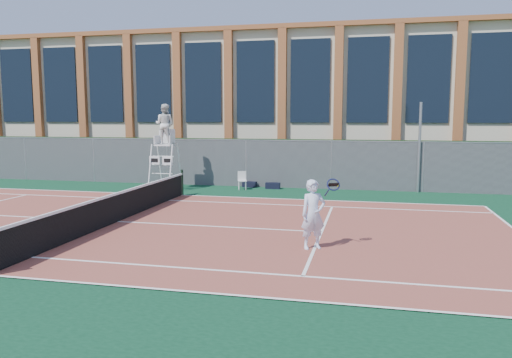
% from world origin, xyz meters
% --- Properties ---
extents(ground, '(120.00, 120.00, 0.00)m').
position_xyz_m(ground, '(0.00, 0.00, 0.00)').
color(ground, '#233814').
extents(apron, '(36.00, 20.00, 0.01)m').
position_xyz_m(apron, '(0.00, 1.00, 0.01)').
color(apron, '#0B311C').
rests_on(apron, ground).
extents(tennis_court, '(23.77, 10.97, 0.02)m').
position_xyz_m(tennis_court, '(0.00, 0.00, 0.02)').
color(tennis_court, brown).
rests_on(tennis_court, apron).
extents(tennis_net, '(0.10, 11.30, 1.10)m').
position_xyz_m(tennis_net, '(0.00, 0.00, 0.54)').
color(tennis_net, black).
rests_on(tennis_net, ground).
extents(fence, '(40.00, 0.06, 2.20)m').
position_xyz_m(fence, '(0.00, 8.80, 1.10)').
color(fence, '#595E60').
rests_on(fence, ground).
extents(hedge, '(40.00, 1.40, 2.20)m').
position_xyz_m(hedge, '(0.00, 10.00, 1.10)').
color(hedge, black).
rests_on(hedge, ground).
extents(building, '(45.00, 10.60, 8.22)m').
position_xyz_m(building, '(0.00, 17.95, 4.15)').
color(building, '#C0B79F').
rests_on(building, ground).
extents(steel_pole, '(0.12, 0.12, 3.94)m').
position_xyz_m(steel_pole, '(9.80, 8.70, 1.97)').
color(steel_pole, '#9EA0A5').
rests_on(steel_pole, ground).
extents(umpire_chair, '(1.10, 1.69, 3.92)m').
position_xyz_m(umpire_chair, '(-1.35, 7.05, 2.87)').
color(umpire_chair, white).
rests_on(umpire_chair, ground).
extents(plastic_chair, '(0.49, 0.49, 0.83)m').
position_xyz_m(plastic_chair, '(2.04, 7.82, 0.49)').
color(plastic_chair, silver).
rests_on(plastic_chair, apron).
extents(sports_bag_near, '(0.68, 0.30, 0.28)m').
position_xyz_m(sports_bag_near, '(3.38, 8.31, 0.15)').
color(sports_bag_near, black).
rests_on(sports_bag_near, apron).
extents(sports_bag_far, '(0.68, 0.33, 0.26)m').
position_xyz_m(sports_bag_far, '(2.20, 8.60, 0.14)').
color(sports_bag_far, black).
rests_on(sports_bag_far, apron).
extents(tennis_player, '(1.03, 0.78, 1.75)m').
position_xyz_m(tennis_player, '(6.36, -1.87, 0.90)').
color(tennis_player, silver).
rests_on(tennis_player, tennis_court).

